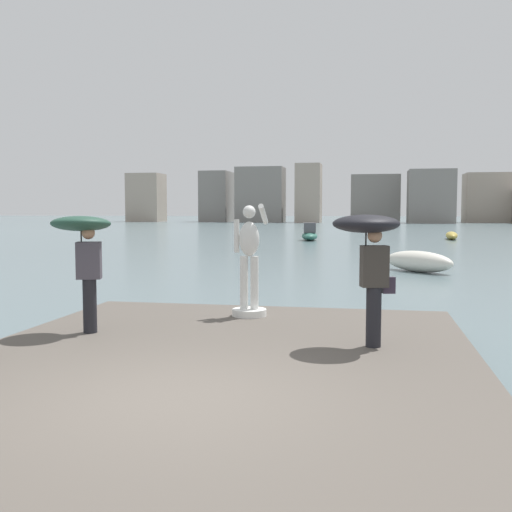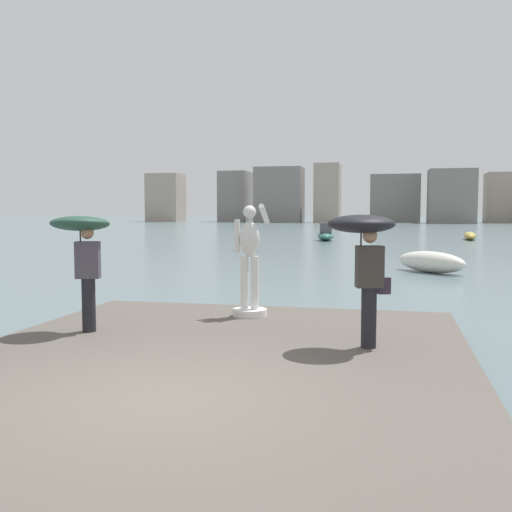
% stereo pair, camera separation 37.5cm
% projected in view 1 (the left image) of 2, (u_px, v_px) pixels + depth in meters
% --- Properties ---
extents(ground_plane, '(400.00, 400.00, 0.00)m').
position_uv_depth(ground_plane, '(342.00, 242.00, 45.58)').
color(ground_plane, slate).
extents(pier, '(7.13, 9.17, 0.40)m').
position_uv_depth(pier, '(211.00, 375.00, 7.94)').
color(pier, '#564F47').
rests_on(pier, ground).
extents(statue_white_figure, '(0.65, 0.88, 2.11)m').
position_uv_depth(statue_white_figure, '(249.00, 268.00, 11.22)').
color(statue_white_figure, white).
rests_on(statue_white_figure, pier).
extents(onlooker_left, '(1.18, 1.19, 1.93)m').
position_uv_depth(onlooker_left, '(84.00, 241.00, 9.64)').
color(onlooker_left, black).
rests_on(onlooker_left, pier).
extents(onlooker_right, '(1.18, 1.18, 1.93)m').
position_uv_depth(onlooker_right, '(369.00, 242.00, 8.63)').
color(onlooker_right, black).
rests_on(onlooker_right, pier).
extents(boat_near, '(2.92, 2.99, 0.81)m').
position_uv_depth(boat_near, '(418.00, 261.00, 23.16)').
color(boat_near, silver).
rests_on(boat_near, ground).
extents(boat_mid, '(1.23, 4.49, 0.64)m').
position_uv_depth(boat_mid, '(452.00, 235.00, 49.06)').
color(boat_mid, '#B2993D').
rests_on(boat_mid, ground).
extents(boat_far, '(1.66, 3.80, 1.40)m').
position_uv_depth(boat_far, '(310.00, 234.00, 47.28)').
color(boat_far, '#336B5B').
rests_on(boat_far, ground).
extents(distant_skyline, '(93.64, 14.70, 13.85)m').
position_uv_depth(distant_skyline, '(372.00, 197.00, 116.01)').
color(distant_skyline, '#A89989').
rests_on(distant_skyline, ground).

